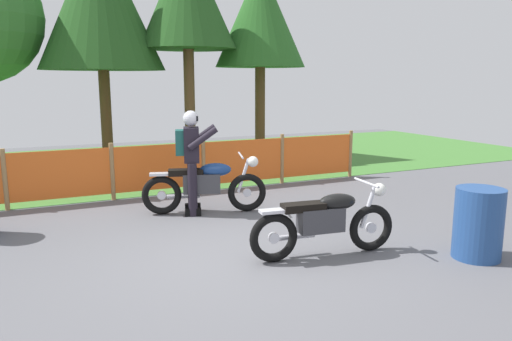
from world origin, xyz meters
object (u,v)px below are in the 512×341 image
object	(u,v)px
motorcycle_trailing	(205,185)
rider_trailing	(191,156)
spare_drum	(478,223)
motorcycle_lead	(325,222)

from	to	relation	value
motorcycle_trailing	rider_trailing	size ratio (longest dim) A/B	1.18
rider_trailing	spare_drum	xyz separation A→B (m)	(2.56, -3.45, -0.51)
motorcycle_lead	spare_drum	size ratio (longest dim) A/B	2.20
motorcycle_trailing	rider_trailing	bearing A→B (deg)	-179.49
rider_trailing	motorcycle_lead	bearing A→B (deg)	-54.22
motorcycle_trailing	motorcycle_lead	bearing A→B (deg)	-58.16
motorcycle_trailing	rider_trailing	xyz separation A→B (m)	(-0.21, 0.06, 0.48)
spare_drum	motorcycle_lead	bearing A→B (deg)	153.07
motorcycle_lead	motorcycle_trailing	world-z (taller)	motorcycle_trailing
motorcycle_lead	rider_trailing	distance (m)	2.80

